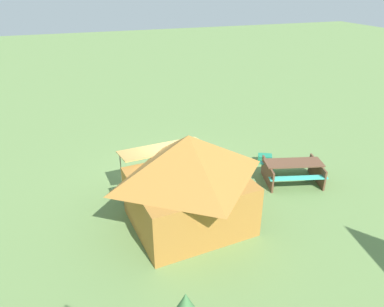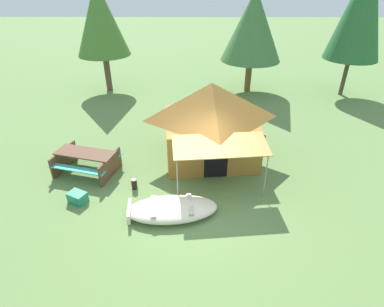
{
  "view_description": "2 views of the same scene",
  "coord_description": "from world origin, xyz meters",
  "views": [
    {
      "loc": [
        3.23,
        10.73,
        6.46
      ],
      "look_at": [
        -0.28,
        0.67,
        1.27
      ],
      "focal_mm": 34.02,
      "sensor_mm": 36.0,
      "label": 1
    },
    {
      "loc": [
        -0.12,
        -7.27,
        5.96
      ],
      "look_at": [
        -0.17,
        1.24,
        0.86
      ],
      "focal_mm": 29.11,
      "sensor_mm": 36.0,
      "label": 2
    }
  ],
  "objects": [
    {
      "name": "picnic_table",
      "position": [
        -3.69,
        1.47,
        0.48
      ],
      "size": [
        2.25,
        1.87,
        0.76
      ],
      "color": "brown",
      "rests_on": "ground_plane"
    },
    {
      "name": "canvas_cabin_tent",
      "position": [
        0.46,
        2.51,
        1.43
      ],
      "size": [
        3.6,
        4.32,
        2.76
      ],
      "color": "#A66E2E",
      "rests_on": "ground_plane"
    },
    {
      "name": "fuel_can",
      "position": [
        -1.96,
        0.53,
        0.17
      ],
      "size": [
        0.21,
        0.21,
        0.34
      ],
      "primitive_type": "cylinder",
      "rotation": [
        0.0,
        0.0,
        3.33
      ],
      "color": "black",
      "rests_on": "ground_plane"
    },
    {
      "name": "cooler_box",
      "position": [
        -3.53,
        -0.12,
        0.16
      ],
      "size": [
        0.63,
        0.56,
        0.32
      ],
      "primitive_type": "cube",
      "rotation": [
        0.0,
        0.0,
        2.67
      ],
      "color": "#21815B",
      "rests_on": "ground_plane"
    },
    {
      "name": "beached_rowboat",
      "position": [
        -0.73,
        -0.64,
        0.19
      ],
      "size": [
        2.65,
        1.45,
        0.37
      ],
      "color": "beige",
      "rests_on": "ground_plane"
    },
    {
      "name": "ground_plane",
      "position": [
        0.0,
        0.0,
        0.0
      ],
      "size": [
        80.0,
        80.0,
        0.0
      ],
      "primitive_type": "plane",
      "color": "#658549"
    },
    {
      "name": "pine_tree_back_right",
      "position": [
        7.89,
        9.06,
        4.37
      ],
      "size": [
        2.69,
        2.69,
        6.83
      ],
      "color": "#463F2D",
      "rests_on": "ground_plane"
    },
    {
      "name": "pine_tree_far_center",
      "position": [
        2.87,
        9.61,
        3.43
      ],
      "size": [
        3.15,
        3.15,
        5.19
      ],
      "color": "brown",
      "rests_on": "ground_plane"
    },
    {
      "name": "pine_tree_back_left",
      "position": [
        -4.88,
        9.68,
        3.73
      ],
      "size": [
        2.76,
        2.76,
        5.54
      ],
      "color": "brown",
      "rests_on": "ground_plane"
    }
  ]
}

